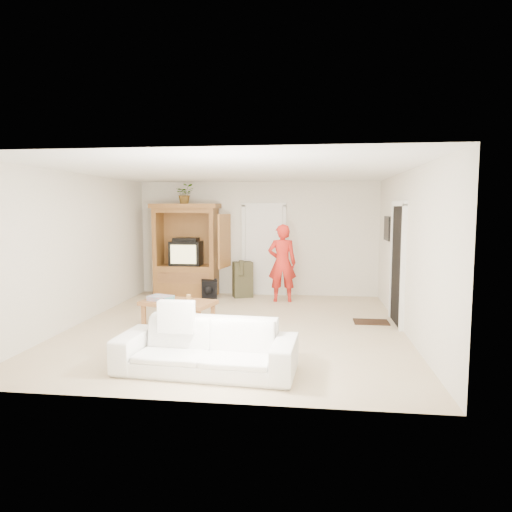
# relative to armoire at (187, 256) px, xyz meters

# --- Properties ---
(floor) EXTENTS (6.00, 6.00, 0.00)m
(floor) POSITION_rel_armoire_xyz_m (1.58, -2.66, -0.91)
(floor) COLOR tan
(floor) RESTS_ON ground
(ceiling) EXTENTS (6.00, 6.00, 0.00)m
(ceiling) POSITION_rel_armoire_xyz_m (1.58, -2.66, 1.69)
(ceiling) COLOR white
(ceiling) RESTS_ON floor
(wall_back) EXTENTS (5.50, 0.00, 5.50)m
(wall_back) POSITION_rel_armoire_xyz_m (1.58, 0.34, 0.39)
(wall_back) COLOR silver
(wall_back) RESTS_ON floor
(wall_front) EXTENTS (5.50, 0.00, 5.50)m
(wall_front) POSITION_rel_armoire_xyz_m (1.58, -5.66, 0.39)
(wall_front) COLOR silver
(wall_front) RESTS_ON floor
(wall_left) EXTENTS (0.00, 6.00, 6.00)m
(wall_left) POSITION_rel_armoire_xyz_m (-1.17, -2.66, 0.39)
(wall_left) COLOR silver
(wall_left) RESTS_ON floor
(wall_right) EXTENTS (0.00, 6.00, 6.00)m
(wall_right) POSITION_rel_armoire_xyz_m (4.33, -2.66, 0.39)
(wall_right) COLOR silver
(wall_right) RESTS_ON floor
(armoire) EXTENTS (1.82, 1.14, 2.10)m
(armoire) POSITION_rel_armoire_xyz_m (0.00, 0.00, 0.00)
(armoire) COLOR brown
(armoire) RESTS_ON floor
(door_back) EXTENTS (0.85, 0.05, 2.04)m
(door_back) POSITION_rel_armoire_xyz_m (1.73, 0.31, 0.11)
(door_back) COLOR white
(door_back) RESTS_ON floor
(doorway_right) EXTENTS (0.05, 0.90, 2.04)m
(doorway_right) POSITION_rel_armoire_xyz_m (4.30, -2.06, 0.11)
(doorway_right) COLOR black
(doorway_right) RESTS_ON floor
(framed_picture) EXTENTS (0.03, 0.60, 0.48)m
(framed_picture) POSITION_rel_armoire_xyz_m (4.31, -0.76, 0.69)
(framed_picture) COLOR black
(framed_picture) RESTS_ON wall_right
(doormat) EXTENTS (0.60, 0.40, 0.02)m
(doormat) POSITION_rel_armoire_xyz_m (3.88, -2.06, -0.90)
(doormat) COLOR #382316
(doormat) RESTS_ON floor
(plant) EXTENTS (0.48, 0.45, 0.44)m
(plant) POSITION_rel_armoire_xyz_m (-0.02, -0.03, 1.41)
(plant) COLOR #4C7238
(plant) RESTS_ON armoire
(man) EXTENTS (0.64, 0.45, 1.66)m
(man) POSITION_rel_armoire_xyz_m (2.20, -0.42, -0.08)
(man) COLOR red
(man) RESTS_ON floor
(sofa) EXTENTS (2.23, 1.00, 0.64)m
(sofa) POSITION_rel_armoire_xyz_m (1.56, -4.79, -0.59)
(sofa) COLOR white
(sofa) RESTS_ON floor
(coffee_table) EXTENTS (1.33, 0.94, 0.45)m
(coffee_table) POSITION_rel_armoire_xyz_m (0.60, -2.75, -0.52)
(coffee_table) COLOR #9C6736
(coffee_table) RESTS_ON floor
(towel) EXTENTS (0.45, 0.39, 0.08)m
(towel) POSITION_rel_armoire_xyz_m (0.29, -2.75, -0.42)
(towel) COLOR #EC4E6B
(towel) RESTS_ON coffee_table
(candle) EXTENTS (0.08, 0.08, 0.10)m
(candle) POSITION_rel_armoire_xyz_m (0.76, -2.70, -0.41)
(candle) COLOR tan
(candle) RESTS_ON coffee_table
(backpack_black) EXTENTS (0.38, 0.28, 0.42)m
(backpack_black) POSITION_rel_armoire_xyz_m (0.58, -0.34, -0.70)
(backpack_black) COLOR black
(backpack_black) RESTS_ON floor
(backpack_olive) EXTENTS (0.51, 0.44, 0.80)m
(backpack_olive) POSITION_rel_armoire_xyz_m (1.28, -0.04, -0.51)
(backpack_olive) COLOR #47442B
(backpack_olive) RESTS_ON floor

